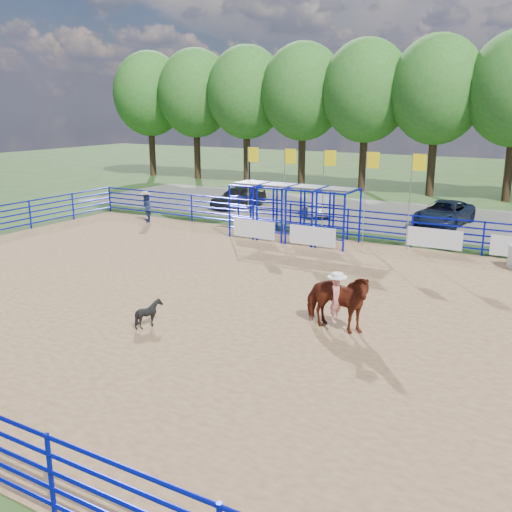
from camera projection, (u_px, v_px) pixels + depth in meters
name	position (u px, v px, depth m)	size (l,w,h in m)	color
ground	(235.00, 301.00, 18.48)	(120.00, 120.00, 0.00)	#335220
arena_dirt	(235.00, 300.00, 18.48)	(30.00, 20.00, 0.02)	#A17950
gravel_strip	(391.00, 216.00, 32.74)	(40.00, 10.00, 0.01)	gray
horse_and_rider	(337.00, 299.00, 15.74)	(2.13, 1.09, 2.32)	maroon
calf	(149.00, 313.00, 16.16)	(0.64, 0.72, 0.79)	black
spectator_cowboy	(146.00, 207.00, 30.81)	(0.96, 0.96, 1.62)	navy
car_a	(239.00, 197.00, 35.32)	(1.60, 3.97, 1.35)	black
car_b	(320.00, 204.00, 32.97)	(1.36, 3.89, 1.28)	#93959B
car_c	(444.00, 213.00, 30.03)	(2.14, 4.64, 1.29)	#161E38
perimeter_fence	(235.00, 279.00, 18.29)	(30.10, 20.10, 1.50)	#0810B4
chute_assembly	(301.00, 214.00, 26.49)	(19.32, 2.41, 4.20)	#0810B4
treeline	(438.00, 85.00, 38.38)	(56.40, 6.40, 11.24)	#3F2B19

